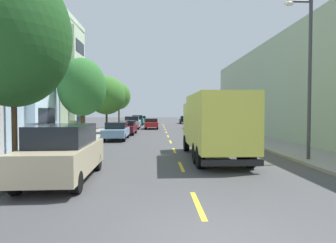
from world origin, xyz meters
The scene contains 21 objects.
ground_plane centered at (0.00, 30.00, 0.00)m, with size 160.00×160.00×0.00m, color #424244.
sidewalk_left centered at (-7.10, 28.00, 0.07)m, with size 3.20×120.00×0.14m, color gray.
sidewalk_right centered at (7.10, 28.00, 0.07)m, with size 3.20×120.00×0.14m, color gray.
lane_centerline_dashes centered at (0.00, 24.50, 0.00)m, with size 0.14×47.20×0.01m.
townhouse_third_sage centered at (-14.52, 21.32, 5.34)m, with size 12.46×7.79×11.08m.
apartment_block_opposite centered at (13.70, 20.00, 4.34)m, with size 10.00×36.00×8.67m, color #99AD8E.
street_tree_nearest centered at (-6.40, 5.66, 5.21)m, with size 4.24×4.24×7.74m.
street_tree_second centered at (-6.40, 15.28, 4.13)m, with size 3.37×3.37×6.06m.
street_tree_third centered at (-6.40, 24.90, 4.09)m, with size 3.98×3.98×5.97m.
street_tree_farthest centered at (-6.40, 34.52, 4.53)m, with size 3.23×3.23×6.27m.
street_lamp centered at (5.96, 7.87, 4.44)m, with size 1.35×0.28×7.49m.
delivery_box_truck centered at (1.80, 8.89, 1.84)m, with size 2.45×7.35×3.21m.
parked_sedan_forest centered at (-4.27, 54.27, 0.75)m, with size 1.82×4.51×1.43m.
parked_suv_orange centered at (4.29, 33.91, 0.99)m, with size 2.06×4.84×1.93m.
parked_pickup_teal centered at (-4.45, 44.76, 0.83)m, with size 2.05×5.32×1.73m.
parked_sedan_burgundy centered at (-4.21, 24.32, 0.75)m, with size 1.88×4.53×1.43m.
parked_suv_champagne centered at (-4.29, 4.72, 0.99)m, with size 2.08×4.85×1.93m.
parked_pickup_silver centered at (-4.43, 33.63, 0.83)m, with size 2.10×5.34×1.73m.
parked_wagon_sky centered at (-4.48, 18.85, 0.80)m, with size 1.88×4.72×1.50m.
parked_wagon_black centered at (4.31, 50.14, 0.80)m, with size 1.95×4.75×1.50m.
moving_red_sedan centered at (-1.80, 33.61, 0.75)m, with size 1.80×4.50×1.43m.
Camera 1 is at (-1.04, -5.10, 2.40)m, focal length 30.13 mm.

